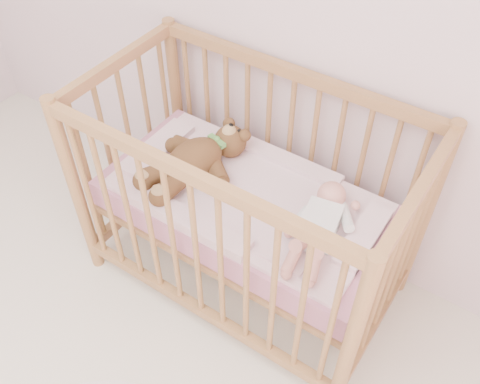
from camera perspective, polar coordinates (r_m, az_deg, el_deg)
The scene contains 5 objects.
crib at distance 2.26m, azimuth 0.70°, elevation -1.36°, with size 1.36×0.76×1.00m, color #A56B46, non-canonical shape.
mattress at distance 2.27m, azimuth 0.70°, elevation -1.61°, with size 1.22×0.62×0.13m, color pink.
blanket at distance 2.22m, azimuth 0.72°, elevation -0.31°, with size 1.10×0.58×0.06m, color #F8ABBB, non-canonical shape.
baby at distance 2.05m, azimuth 8.55°, elevation -3.07°, with size 0.25×0.52×0.12m, color white, non-canonical shape.
teddy_bear at distance 2.26m, azimuth -4.87°, elevation 3.43°, with size 0.40×0.57×0.16m, color brown, non-canonical shape.
Camera 1 is at (0.97, 0.31, 2.16)m, focal length 40.00 mm.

